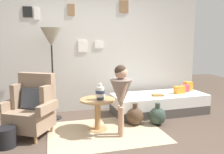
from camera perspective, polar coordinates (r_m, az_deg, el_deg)
The scene contains 16 objects.
ground_plane at distance 3.47m, azimuth 1.75°, elevation -16.51°, with size 12.00×12.00×0.00m, color #4C3D33.
gallery_wall at distance 5.04m, azimuth -4.65°, elevation 6.71°, with size 4.80×0.12×2.60m.
rug at distance 3.95m, azimuth -1.56°, elevation -13.21°, with size 1.83×1.37×0.01m, color tan.
armchair at distance 3.95m, azimuth -18.75°, elevation -7.02°, with size 0.90×0.84×0.97m.
daybed at distance 4.98m, azimuth 11.32°, elevation -6.31°, with size 1.93×0.88×0.40m.
pillow_head at distance 5.42m, azimuth 17.92°, elevation -2.12°, with size 0.17×0.12×0.19m, color orange.
pillow_mid at distance 5.25m, azimuth 17.06°, elevation -2.68°, with size 0.19×0.12×0.15m, color #D64C56.
pillow_back at distance 5.07m, azimuth 16.01°, elevation -3.02°, with size 0.22×0.12×0.15m, color orange.
side_table at distance 3.94m, azimuth -3.52°, elevation -7.44°, with size 0.57×0.57×0.53m.
vase_striped at distance 3.83m, azimuth -2.85°, elevation -3.89°, with size 0.15×0.15×0.27m.
floor_lamp at distance 4.51m, azimuth -14.46°, elevation 8.43°, with size 0.37×0.37×1.72m.
person_child at distance 3.61m, azimuth 2.18°, elevation -3.47°, with size 0.34×0.34×1.12m.
book_on_daybed at distance 4.77m, azimuth 10.99°, elevation -4.30°, with size 0.22×0.16×0.03m, color olive.
demijohn_near at distance 4.25m, azimuth 5.57°, elevation -9.40°, with size 0.31×0.31×0.39m.
demijohn_far at distance 4.32m, azimuth 10.89°, elevation -9.22°, with size 0.31×0.31×0.40m.
magazine_basket at distance 3.72m, azimuth -24.32°, elevation -13.18°, with size 0.28×0.28×0.28m, color black.
Camera 1 is at (-0.91, -3.00, 1.48)m, focal length 37.81 mm.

